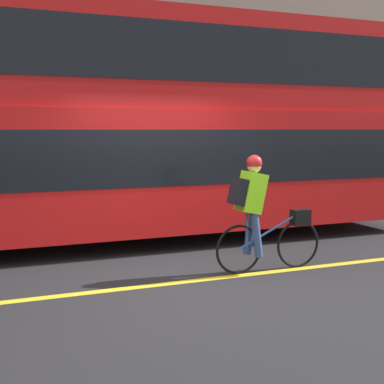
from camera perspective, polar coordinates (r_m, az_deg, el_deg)
The scene contains 6 objects.
ground_plane at distance 7.01m, azimuth 0.31°, elevation -9.49°, with size 80.00×80.00×0.00m, color #232326.
road_center_line at distance 7.02m, azimuth 0.27°, elevation -9.43°, with size 50.00×0.14×0.01m, color yellow.
sidewalk_curb at distance 12.36m, azimuth -9.79°, elevation -2.13°, with size 60.00×2.55×0.15m.
building_facade at distance 13.75m, azimuth -11.42°, elevation 14.78°, with size 60.00×0.30×7.83m.
bus at distance 9.19m, azimuth -10.73°, elevation 7.70°, with size 11.78×2.52×3.86m.
cyclist_on_bike at distance 7.32m, azimuth 7.13°, elevation -1.86°, with size 1.62×0.32×1.62m.
Camera 1 is at (-2.55, -6.23, 1.96)m, focal length 50.00 mm.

